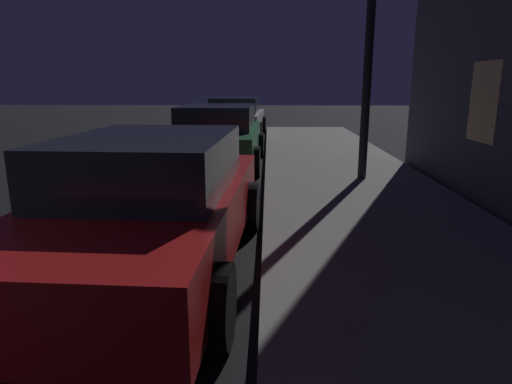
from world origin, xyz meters
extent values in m
cube|color=maroon|center=(2.85, 3.54, 0.57)|extent=(2.00, 4.57, 0.64)
cube|color=#1E2328|center=(2.85, 3.57, 1.15)|extent=(1.68, 2.35, 0.56)
cylinder|color=black|center=(2.01, 4.97, 0.33)|extent=(0.25, 0.67, 0.66)
cylinder|color=black|center=(3.82, 4.88, 0.33)|extent=(0.25, 0.67, 0.66)
cylinder|color=black|center=(3.69, 2.11, 0.33)|extent=(0.25, 0.67, 0.66)
cube|color=#19592D|center=(2.85, 9.70, 0.57)|extent=(1.96, 4.25, 0.64)
cube|color=#1E2328|center=(2.85, 9.74, 1.15)|extent=(1.70, 2.34, 0.56)
cylinder|color=black|center=(1.92, 11.03, 0.33)|extent=(0.23, 0.66, 0.66)
cylinder|color=black|center=(3.83, 10.99, 0.33)|extent=(0.23, 0.66, 0.66)
cylinder|color=black|center=(1.87, 8.41, 0.33)|extent=(0.23, 0.66, 0.66)
cylinder|color=black|center=(3.78, 8.38, 0.33)|extent=(0.23, 0.66, 0.66)
cube|color=#B7B7BF|center=(2.85, 15.79, 0.57)|extent=(2.05, 4.34, 0.64)
cube|color=#1E2328|center=(2.84, 15.65, 1.15)|extent=(1.73, 2.17, 0.56)
cylinder|color=black|center=(1.96, 17.15, 0.33)|extent=(0.25, 0.67, 0.66)
cylinder|color=black|center=(3.85, 17.07, 0.33)|extent=(0.25, 0.67, 0.66)
cylinder|color=black|center=(1.85, 14.51, 0.33)|extent=(0.25, 0.67, 0.66)
cylinder|color=black|center=(3.74, 14.43, 0.33)|extent=(0.25, 0.67, 0.66)
cylinder|color=black|center=(5.88, 7.63, 2.46)|extent=(0.16, 0.16, 4.62)
cube|color=#F2D17F|center=(7.32, 6.03, 1.66)|extent=(0.06, 0.90, 1.20)
camera|label=1|loc=(4.06, -0.90, 1.94)|focal=31.33mm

